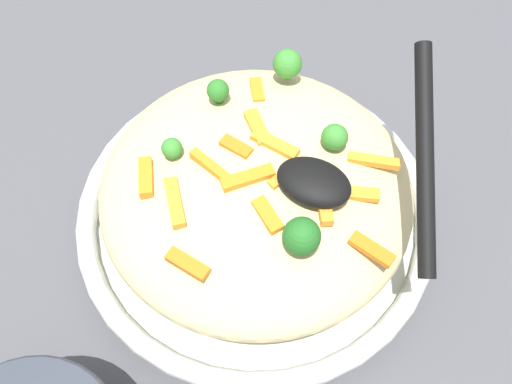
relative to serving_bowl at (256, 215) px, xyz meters
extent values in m
plane|color=#4C4C51|center=(0.00, 0.00, -0.02)|extent=(2.40, 2.40, 0.00)
cylinder|color=silver|center=(0.00, 0.00, -0.01)|extent=(0.28, 0.28, 0.02)
torus|color=silver|center=(0.00, 0.00, 0.01)|extent=(0.30, 0.30, 0.02)
torus|color=black|center=(0.00, 0.00, 0.01)|extent=(0.30, 0.30, 0.00)
ellipsoid|color=#DBC689|center=(0.00, 0.00, 0.04)|extent=(0.25, 0.25, 0.07)
cube|color=orange|center=(-0.01, -0.02, 0.08)|extent=(0.04, 0.01, 0.01)
cube|color=orange|center=(-0.08, -0.01, 0.07)|extent=(0.04, 0.02, 0.01)
cube|color=orange|center=(0.07, 0.04, 0.07)|extent=(0.03, 0.03, 0.01)
cube|color=orange|center=(-0.06, 0.01, 0.08)|extent=(0.03, 0.04, 0.01)
cube|color=orange|center=(0.01, -0.03, 0.08)|extent=(0.03, 0.03, 0.01)
cube|color=orange|center=(0.00, 0.01, 0.08)|extent=(0.04, 0.04, 0.01)
cube|color=orange|center=(0.01, 0.09, 0.07)|extent=(0.03, 0.01, 0.01)
cube|color=orange|center=(-0.08, -0.05, 0.07)|extent=(0.04, 0.02, 0.01)
cube|color=orange|center=(-0.10, 0.03, 0.07)|extent=(0.03, 0.02, 0.01)
cube|color=orange|center=(0.02, -0.01, 0.08)|extent=(0.03, 0.01, 0.01)
cube|color=orange|center=(0.04, 0.05, 0.07)|extent=(0.03, 0.04, 0.01)
cube|color=orange|center=(-0.03, 0.03, 0.08)|extent=(0.03, 0.03, 0.01)
cube|color=orange|center=(0.03, 0.02, 0.08)|extent=(0.04, 0.02, 0.01)
cube|color=orange|center=(-0.02, 0.00, 0.08)|extent=(0.02, 0.03, 0.01)
cube|color=orange|center=(0.03, -0.07, 0.07)|extent=(0.02, 0.03, 0.01)
cylinder|color=#377928|center=(0.06, 0.02, 0.07)|extent=(0.01, 0.01, 0.01)
sphere|color=#3D8E33|center=(0.06, 0.02, 0.08)|extent=(0.02, 0.02, 0.02)
cylinder|color=#296820|center=(0.06, -0.05, 0.07)|extent=(0.01, 0.01, 0.01)
sphere|color=#2D7A28|center=(0.06, -0.05, 0.08)|extent=(0.02, 0.02, 0.02)
cylinder|color=#205B1C|center=(-0.06, 0.05, 0.07)|extent=(0.01, 0.01, 0.01)
sphere|color=#236B23|center=(-0.06, 0.05, 0.09)|extent=(0.03, 0.03, 0.03)
cylinder|color=#377928|center=(-0.05, -0.04, 0.07)|extent=(0.01, 0.01, 0.01)
sphere|color=#3D8E33|center=(-0.05, -0.04, 0.08)|extent=(0.02, 0.02, 0.02)
cylinder|color=#377928|center=(0.02, -0.10, 0.07)|extent=(0.01, 0.01, 0.01)
sphere|color=#3D8E33|center=(0.02, -0.10, 0.08)|extent=(0.02, 0.02, 0.02)
ellipsoid|color=black|center=(-0.05, 0.00, 0.08)|extent=(0.06, 0.04, 0.02)
cylinder|color=black|center=(-0.11, -0.03, 0.12)|extent=(0.07, 0.14, 0.08)
camera|label=1|loc=(-0.10, 0.22, 0.43)|focal=39.87mm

